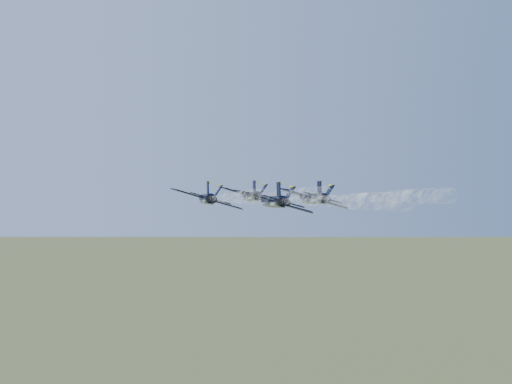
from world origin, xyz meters
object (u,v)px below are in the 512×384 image
object	(u,v)px
jet_left	(207,199)
jet_right	(313,198)
jet_slot	(273,201)
jet_lead	(251,196)

from	to	relation	value
jet_left	jet_right	xyz separation A→B (m)	(17.53, -3.20, 0.00)
jet_left	jet_slot	xyz separation A→B (m)	(7.05, -13.04, 0.00)
jet_left	jet_slot	distance (m)	14.82
jet_right	jet_slot	xyz separation A→B (m)	(-10.48, -9.84, 0.00)
jet_lead	jet_left	bearing A→B (deg)	-129.14
jet_lead	jet_right	distance (m)	14.79
jet_lead	jet_slot	xyz separation A→B (m)	(-3.73, -23.01, 0.00)
jet_slot	jet_right	bearing A→B (deg)	51.33
jet_lead	jet_slot	world-z (taller)	same
jet_lead	jet_left	distance (m)	14.69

